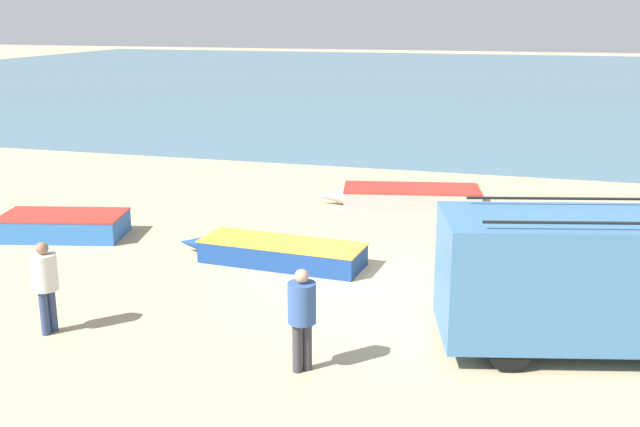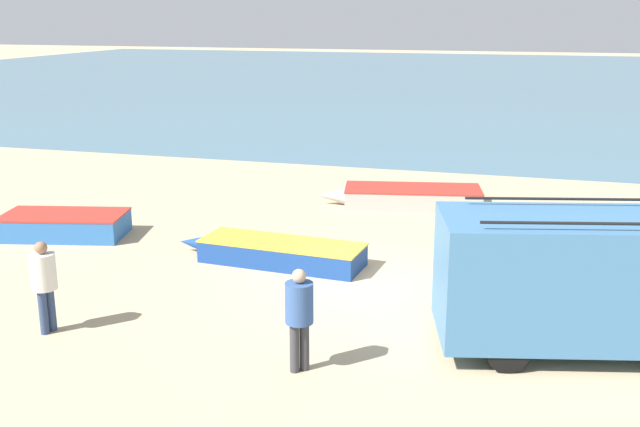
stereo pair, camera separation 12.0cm
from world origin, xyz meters
The scene contains 8 objects.
ground_plane centered at (0.00, 0.00, 0.00)m, with size 200.00×200.00×0.00m, color tan.
sea_water centered at (0.00, 52.00, 0.00)m, with size 120.00×80.00×0.01m, color #477084.
parked_van centered at (4.47, -1.97, 1.29)m, with size 5.78×3.24×2.49m.
fishing_rowboat_0 centered at (-0.30, 6.85, 0.28)m, with size 4.97×2.33×0.57m.
fishing_rowboat_1 centered at (-8.41, 1.28, 0.30)m, with size 3.89×2.22×0.60m.
fishing_rowboat_2 centered at (-2.34, 0.82, 0.26)m, with size 4.63×1.54×0.53m.
fisherman_0 centered at (-5.01, -3.98, 1.02)m, with size 0.45×0.45×1.71m.
fisherman_1 centered at (-0.18, -4.15, 1.04)m, with size 0.45×0.45×1.73m.
Camera 1 is at (3.09, -14.68, 5.61)m, focal length 42.00 mm.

